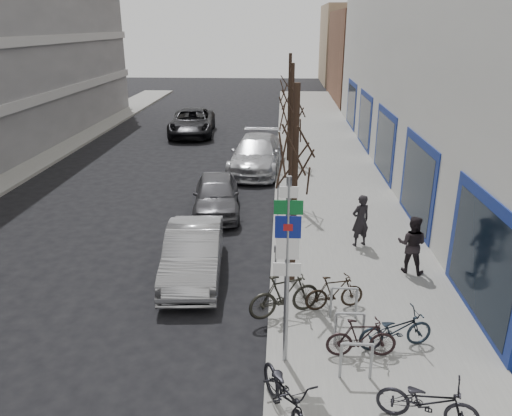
# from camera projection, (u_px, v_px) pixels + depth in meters

# --- Properties ---
(ground) EXTENTS (120.00, 120.00, 0.00)m
(ground) POSITION_uv_depth(u_px,v_px,m) (173.00, 362.00, 10.72)
(ground) COLOR black
(ground) RESTS_ON ground
(sidewalk_east) EXTENTS (5.00, 70.00, 0.15)m
(sidewalk_east) POSITION_uv_depth(u_px,v_px,m) (337.00, 205.00, 19.84)
(sidewalk_east) COLOR slate
(sidewalk_east) RESTS_ON ground
(brick_building_far) EXTENTS (12.00, 14.00, 8.00)m
(brick_building_far) POSITION_uv_depth(u_px,v_px,m) (399.00, 56.00, 46.16)
(brick_building_far) COLOR brown
(brick_building_far) RESTS_ON ground
(tan_building_far) EXTENTS (13.00, 12.00, 9.00)m
(tan_building_far) POSITION_uv_depth(u_px,v_px,m) (377.00, 45.00, 60.01)
(tan_building_far) COLOR #937A5B
(tan_building_far) RESTS_ON ground
(highway_sign_pole) EXTENTS (0.55, 0.10, 4.20)m
(highway_sign_pole) POSITION_uv_depth(u_px,v_px,m) (287.00, 262.00, 9.74)
(highway_sign_pole) COLOR gray
(highway_sign_pole) RESTS_ON ground
(bike_rack) EXTENTS (0.66, 2.26, 0.83)m
(bike_rack) POSITION_uv_depth(u_px,v_px,m) (349.00, 325.00, 10.86)
(bike_rack) COLOR gray
(bike_rack) RESTS_ON sidewalk_east
(tree_near) EXTENTS (1.80, 1.80, 5.50)m
(tree_near) POSITION_uv_depth(u_px,v_px,m) (296.00, 140.00, 12.45)
(tree_near) COLOR black
(tree_near) RESTS_ON ground
(tree_mid) EXTENTS (1.80, 1.80, 5.50)m
(tree_mid) POSITION_uv_depth(u_px,v_px,m) (292.00, 102.00, 18.53)
(tree_mid) COLOR black
(tree_mid) RESTS_ON ground
(tree_far) EXTENTS (1.80, 1.80, 5.50)m
(tree_far) POSITION_uv_depth(u_px,v_px,m) (290.00, 83.00, 24.62)
(tree_far) COLOR black
(tree_far) RESTS_ON ground
(meter_front) EXTENTS (0.10, 0.08, 1.27)m
(meter_front) POSITION_uv_depth(u_px,v_px,m) (276.00, 263.00, 13.10)
(meter_front) COLOR gray
(meter_front) RESTS_ON sidewalk_east
(meter_mid) EXTENTS (0.10, 0.08, 1.27)m
(meter_mid) POSITION_uv_depth(u_px,v_px,m) (278.00, 196.00, 18.26)
(meter_mid) COLOR gray
(meter_mid) RESTS_ON sidewalk_east
(meter_back) EXTENTS (0.10, 0.08, 1.27)m
(meter_back) POSITION_uv_depth(u_px,v_px,m) (279.00, 158.00, 23.41)
(meter_back) COLOR gray
(meter_back) RESTS_ON sidewalk_east
(bike_near_left) EXTENTS (1.32, 2.05, 1.21)m
(bike_near_left) POSITION_uv_depth(u_px,v_px,m) (286.00, 391.00, 8.78)
(bike_near_left) COLOR black
(bike_near_left) RESTS_ON sidewalk_east
(bike_near_right) EXTENTS (1.53, 0.53, 0.92)m
(bike_near_right) POSITION_uv_depth(u_px,v_px,m) (361.00, 338.00, 10.51)
(bike_near_right) COLOR black
(bike_near_right) RESTS_ON sidewalk_east
(bike_mid_curb) EXTENTS (1.76, 0.91, 1.03)m
(bike_mid_curb) POSITION_uv_depth(u_px,v_px,m) (396.00, 327.00, 10.80)
(bike_mid_curb) COLOR black
(bike_mid_curb) RESTS_ON sidewalk_east
(bike_mid_inner) EXTENTS (1.93, 1.28, 1.13)m
(bike_mid_inner) POSITION_uv_depth(u_px,v_px,m) (285.00, 294.00, 11.99)
(bike_mid_inner) COLOR black
(bike_mid_inner) RESTS_ON sidewalk_east
(bike_far_curb) EXTENTS (1.84, 1.00, 1.07)m
(bike_far_curb) POSITION_uv_depth(u_px,v_px,m) (428.00, 398.00, 8.71)
(bike_far_curb) COLOR black
(bike_far_curb) RESTS_ON sidewalk_east
(bike_far_inner) EXTENTS (1.59, 0.84, 0.93)m
(bike_far_inner) POSITION_uv_depth(u_px,v_px,m) (335.00, 292.00, 12.30)
(bike_far_inner) COLOR black
(bike_far_inner) RESTS_ON sidewalk_east
(parked_car_front) EXTENTS (1.86, 4.48, 1.44)m
(parked_car_front) POSITION_uv_depth(u_px,v_px,m) (193.00, 253.00, 14.14)
(parked_car_front) COLOR #9D9EA2
(parked_car_front) RESTS_ON ground
(parked_car_mid) EXTENTS (2.16, 4.41, 1.45)m
(parked_car_mid) POSITION_uv_depth(u_px,v_px,m) (216.00, 195.00, 18.98)
(parked_car_mid) COLOR #4E4D53
(parked_car_mid) RESTS_ON ground
(parked_car_back) EXTENTS (2.75, 5.89, 1.66)m
(parked_car_back) POSITION_uv_depth(u_px,v_px,m) (256.00, 154.00, 24.45)
(parked_car_back) COLOR #AFB0B5
(parked_car_back) RESTS_ON ground
(lane_car) EXTENTS (3.22, 6.15, 1.65)m
(lane_car) POSITION_uv_depth(u_px,v_px,m) (192.00, 122.00, 32.42)
(lane_car) COLOR black
(lane_car) RESTS_ON ground
(pedestrian_near) EXTENTS (0.73, 0.63, 1.70)m
(pedestrian_near) POSITION_uv_depth(u_px,v_px,m) (360.00, 220.00, 15.73)
(pedestrian_near) COLOR black
(pedestrian_near) RESTS_ON sidewalk_east
(pedestrian_far) EXTENTS (0.74, 0.63, 1.71)m
(pedestrian_far) POSITION_uv_depth(u_px,v_px,m) (412.00, 244.00, 14.04)
(pedestrian_far) COLOR black
(pedestrian_far) RESTS_ON sidewalk_east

